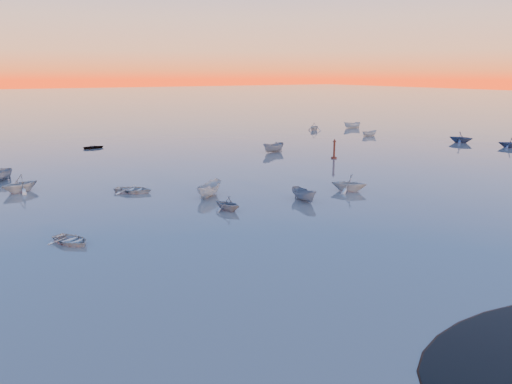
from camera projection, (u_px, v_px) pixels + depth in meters
ground at (93, 130)px, 108.38m from camera, size 600.00×600.00×0.00m
moored_fleet at (170, 164)px, 68.81m from camera, size 124.00×58.00×1.20m
boat_near_left at (134, 192)px, 52.76m from camera, size 3.89×4.12×1.00m
boat_near_center at (209, 196)px, 51.15m from camera, size 3.96×4.39×1.45m
boat_near_right at (349, 191)px, 53.37m from camera, size 4.09×3.94×1.37m
channel_marker at (334, 150)px, 73.21m from camera, size 0.85×0.85×3.01m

